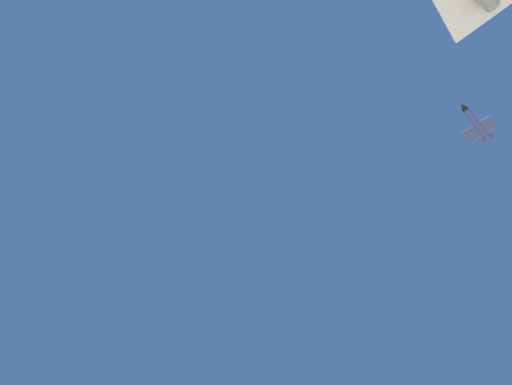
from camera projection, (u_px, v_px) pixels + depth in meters
name	position (u px, v px, depth m)	size (l,w,h in m)	color
chase_jet_right_wing	(477.00, 124.00, 125.65)	(15.20, 8.01, 4.00)	#38478C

